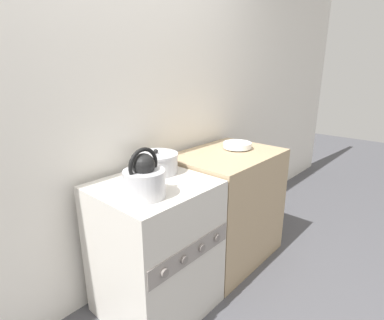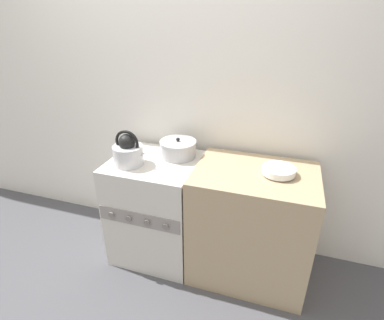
{
  "view_description": "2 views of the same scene",
  "coord_description": "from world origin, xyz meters",
  "px_view_note": "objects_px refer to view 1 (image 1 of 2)",
  "views": [
    {
      "loc": [
        -1.02,
        -0.92,
        1.46
      ],
      "look_at": [
        0.34,
        0.3,
        0.9
      ],
      "focal_mm": 28.0,
      "sensor_mm": 36.0,
      "label": 1
    },
    {
      "loc": [
        0.87,
        -1.49,
        1.8
      ],
      "look_at": [
        0.3,
        0.29,
        0.89
      ],
      "focal_mm": 28.0,
      "sensor_mm": 36.0,
      "label": 2
    }
  ],
  "objects_px": {
    "cooking_pot": "(156,163)",
    "enamel_bowl": "(237,145)",
    "stove": "(156,248)",
    "kettle": "(145,179)"
  },
  "relations": [
    {
      "from": "cooking_pot",
      "to": "enamel_bowl",
      "type": "bearing_deg",
      "value": -8.53
    },
    {
      "from": "stove",
      "to": "kettle",
      "type": "distance_m",
      "value": 0.54
    },
    {
      "from": "enamel_bowl",
      "to": "cooking_pot",
      "type": "bearing_deg",
      "value": 171.47
    },
    {
      "from": "kettle",
      "to": "stove",
      "type": "bearing_deg",
      "value": 36.47
    },
    {
      "from": "cooking_pot",
      "to": "enamel_bowl",
      "type": "height_order",
      "value": "cooking_pot"
    },
    {
      "from": "stove",
      "to": "cooking_pot",
      "type": "xyz_separation_m",
      "value": [
        0.14,
        0.13,
        0.48
      ]
    },
    {
      "from": "cooking_pot",
      "to": "kettle",
      "type": "bearing_deg",
      "value": -140.6
    },
    {
      "from": "kettle",
      "to": "enamel_bowl",
      "type": "height_order",
      "value": "kettle"
    },
    {
      "from": "kettle",
      "to": "cooking_pot",
      "type": "height_order",
      "value": "kettle"
    },
    {
      "from": "stove",
      "to": "enamel_bowl",
      "type": "distance_m",
      "value": 1.0
    }
  ]
}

